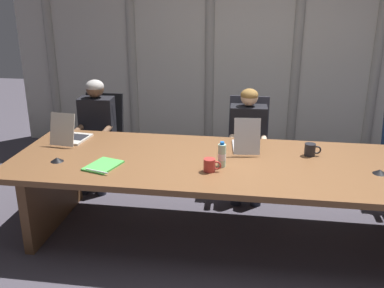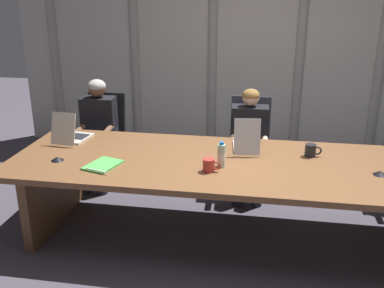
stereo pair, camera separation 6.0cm
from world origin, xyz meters
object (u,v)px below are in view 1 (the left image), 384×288
at_px(coffee_mug_far, 210,165).
at_px(spiral_notepad, 103,166).
at_px(office_chair_left_end, 102,148).
at_px(coffee_mug_near, 310,150).
at_px(person_left_end, 95,127).
at_px(laptop_left_mid, 246,143).
at_px(conference_mic_middle, 380,172).
at_px(office_chair_left_mid, 247,155).
at_px(conference_mic_left_side, 57,159).
at_px(laptop_left_end, 71,136).
at_px(water_bottle_primary, 222,155).
at_px(person_left_mid, 248,137).

xyz_separation_m(coffee_mug_far, spiral_notepad, (-0.88, -0.04, -0.04)).
xyz_separation_m(office_chair_left_end, coffee_mug_far, (1.39, -1.33, 0.42)).
relative_size(office_chair_left_end, coffee_mug_near, 6.75).
xyz_separation_m(person_left_end, coffee_mug_near, (2.22, -0.70, 0.11)).
bearing_deg(office_chair_left_end, laptop_left_mid, 63.72).
distance_m(coffee_mug_far, conference_mic_middle, 1.34).
bearing_deg(office_chair_left_mid, office_chair_left_end, -89.36).
xyz_separation_m(coffee_mug_near, conference_mic_left_side, (-2.12, -0.46, -0.04)).
relative_size(coffee_mug_near, spiral_notepad, 0.40).
relative_size(laptop_left_end, coffee_mug_near, 2.95).
bearing_deg(water_bottle_primary, conference_mic_left_side, -175.94).
xyz_separation_m(laptop_left_mid, water_bottle_primary, (-0.18, -0.41, 0.03)).
xyz_separation_m(person_left_end, conference_mic_left_side, (0.09, -1.15, 0.08)).
bearing_deg(conference_mic_left_side, conference_mic_middle, 2.89).
bearing_deg(office_chair_left_mid, person_left_mid, 2.00).
height_order(laptop_left_mid, person_left_mid, person_left_mid).
bearing_deg(laptop_left_end, coffee_mug_far, -103.84).
relative_size(person_left_end, water_bottle_primary, 5.51).
bearing_deg(spiral_notepad, water_bottle_primary, 25.78).
xyz_separation_m(laptop_left_end, person_left_mid, (1.66, 0.65, -0.15)).
height_order(office_chair_left_end, conference_mic_middle, office_chair_left_end).
xyz_separation_m(laptop_left_end, coffee_mug_near, (2.21, -0.04, -0.01)).
relative_size(laptop_left_mid, coffee_mug_far, 2.94).
bearing_deg(person_left_end, office_chair_left_end, 176.64).
height_order(laptop_left_mid, conference_mic_middle, laptop_left_mid).
distance_m(laptop_left_end, person_left_mid, 1.78).
height_order(laptop_left_end, office_chair_left_end, laptop_left_end).
bearing_deg(coffee_mug_near, conference_mic_middle, -33.02).
bearing_deg(person_left_end, office_chair_left_mid, 91.61).
height_order(laptop_left_end, office_chair_left_mid, laptop_left_end).
bearing_deg(conference_mic_left_side, person_left_end, 94.68).
distance_m(laptop_left_end, coffee_mug_near, 2.21).
relative_size(conference_mic_middle, spiral_notepad, 0.31).
xyz_separation_m(laptop_left_mid, office_chair_left_end, (-1.66, 0.80, -0.43)).
distance_m(office_chair_left_end, office_chair_left_mid, 1.66).
distance_m(conference_mic_middle, spiral_notepad, 2.21).
xyz_separation_m(conference_mic_left_side, conference_mic_middle, (2.63, 0.13, 0.00)).
bearing_deg(laptop_left_end, conference_mic_middle, -91.15).
xyz_separation_m(office_chair_left_mid, coffee_mug_near, (0.56, -0.86, 0.41)).
bearing_deg(person_left_mid, person_left_end, -92.64).
distance_m(water_bottle_primary, coffee_mug_far, 0.15).
xyz_separation_m(laptop_left_end, person_left_end, (-0.01, 0.66, -0.12)).
bearing_deg(coffee_mug_near, conference_mic_left_side, -167.80).
distance_m(water_bottle_primary, coffee_mug_near, 0.83).
bearing_deg(person_left_mid, office_chair_left_end, -98.18).
distance_m(office_chair_left_mid, water_bottle_primary, 1.31).
height_order(laptop_left_end, person_left_end, person_left_end).
relative_size(water_bottle_primary, spiral_notepad, 0.60).
relative_size(coffee_mug_near, conference_mic_middle, 1.31).
bearing_deg(person_left_end, coffee_mug_far, 45.95).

